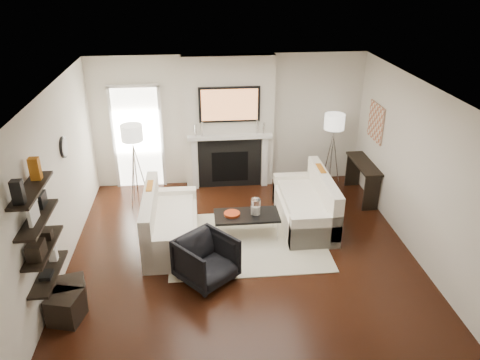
{
  "coord_description": "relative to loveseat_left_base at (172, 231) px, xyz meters",
  "views": [
    {
      "loc": [
        -0.66,
        -6.11,
        4.35
      ],
      "look_at": [
        0.0,
        0.6,
        1.15
      ],
      "focal_mm": 35.0,
      "sensor_mm": 36.0,
      "label": 1
    }
  ],
  "objects": [
    {
      "name": "room_envelope",
      "position": [
        1.14,
        -0.68,
        1.14
      ],
      "size": [
        6.0,
        6.0,
        6.0
      ],
      "color": "black",
      "rests_on": "ground"
    },
    {
      "name": "chimney_breast",
      "position": [
        1.14,
        2.2,
        1.14
      ],
      "size": [
        1.8,
        0.25,
        2.7
      ],
      "primitive_type": "cube",
      "color": "silver",
      "rests_on": "floor"
    },
    {
      "name": "fireplace_surround",
      "position": [
        1.14,
        2.06,
        0.31
      ],
      "size": [
        1.3,
        0.02,
        1.04
      ],
      "primitive_type": "cube",
      "color": "black",
      "rests_on": "floor"
    },
    {
      "name": "firebox",
      "position": [
        1.14,
        2.06,
        0.24
      ],
      "size": [
        0.75,
        0.02,
        0.65
      ],
      "primitive_type": "cube",
      "color": "black",
      "rests_on": "floor"
    },
    {
      "name": "mantel_pilaster_l",
      "position": [
        0.42,
        2.03,
        0.34
      ],
      "size": [
        0.12,
        0.08,
        1.1
      ],
      "primitive_type": "cube",
      "color": "white",
      "rests_on": "floor"
    },
    {
      "name": "mantel_pilaster_r",
      "position": [
        1.86,
        2.03,
        0.34
      ],
      "size": [
        0.12,
        0.08,
        1.1
      ],
      "primitive_type": "cube",
      "color": "white",
      "rests_on": "floor"
    },
    {
      "name": "mantel_shelf",
      "position": [
        1.14,
        2.01,
        0.91
      ],
      "size": [
        1.7,
        0.18,
        0.07
      ],
      "primitive_type": "cube",
      "color": "white",
      "rests_on": "chimney_breast"
    },
    {
      "name": "tv_body",
      "position": [
        1.14,
        2.04,
        1.57
      ],
      "size": [
        1.2,
        0.06,
        0.7
      ],
      "primitive_type": "cube",
      "color": "black",
      "rests_on": "chimney_breast"
    },
    {
      "name": "tv_screen",
      "position": [
        1.14,
        2.0,
        1.57
      ],
      "size": [
        1.1,
        0.0,
        0.62
      ],
      "primitive_type": "cube",
      "color": "#BF723F",
      "rests_on": "tv_body"
    },
    {
      "name": "candlestick_l_tall",
      "position": [
        0.59,
        2.02,
        1.09
      ],
      "size": [
        0.04,
        0.04,
        0.3
      ],
      "primitive_type": "cylinder",
      "color": "silver",
      "rests_on": "mantel_shelf"
    },
    {
      "name": "candlestick_l_short",
      "position": [
        0.46,
        2.02,
        1.06
      ],
      "size": [
        0.04,
        0.04,
        0.24
      ],
      "primitive_type": "cylinder",
      "color": "silver",
      "rests_on": "mantel_shelf"
    },
    {
      "name": "candlestick_r_tall",
      "position": [
        1.69,
        2.02,
        1.09
      ],
      "size": [
        0.04,
        0.04,
        0.3
      ],
      "primitive_type": "cylinder",
      "color": "silver",
      "rests_on": "mantel_shelf"
    },
    {
      "name": "candlestick_r_short",
      "position": [
        1.82,
        2.02,
        1.06
      ],
      "size": [
        0.04,
        0.04,
        0.24
      ],
      "primitive_type": "cylinder",
      "color": "silver",
      "rests_on": "mantel_shelf"
    },
    {
      "name": "hallway_panel",
      "position": [
        -0.71,
        2.3,
        0.84
      ],
      "size": [
        0.9,
        0.02,
        2.1
      ],
      "primitive_type": "cube",
      "color": "white",
      "rests_on": "floor"
    },
    {
      "name": "door_trim_l",
      "position": [
        -1.19,
        2.28,
        0.84
      ],
      "size": [
        0.06,
        0.06,
        2.16
      ],
      "primitive_type": "cube",
      "color": "white",
      "rests_on": "floor"
    },
    {
      "name": "door_trim_r",
      "position": [
        -0.23,
        2.28,
        0.84
      ],
      "size": [
        0.06,
        0.06,
        2.16
      ],
      "primitive_type": "cube",
      "color": "white",
      "rests_on": "floor"
    },
    {
      "name": "door_trim_top",
      "position": [
        -0.71,
        2.28,
        1.92
      ],
      "size": [
        1.02,
        0.06,
        0.06
      ],
      "primitive_type": "cube",
      "color": "white",
      "rests_on": "wall_back"
    },
    {
      "name": "rug",
      "position": [
        1.27,
        -0.11,
        -0.2
      ],
      "size": [
        2.6,
        2.0,
        0.01
      ],
      "primitive_type": "cube",
      "color": "beige",
      "rests_on": "floor"
    },
    {
      "name": "loveseat_left_base",
      "position": [
        0.0,
        0.0,
        0.0
      ],
      "size": [
        0.85,
        1.8,
        0.42
      ],
      "primitive_type": "cube",
      "color": "white",
      "rests_on": "floor"
    },
    {
      "name": "loveseat_left_back",
      "position": [
        -0.33,
        0.0,
        0.32
      ],
      "size": [
        0.18,
        1.8,
        0.8
      ],
      "primitive_type": "cube",
      "color": "white",
      "rests_on": "floor"
    },
    {
      "name": "loveseat_left_arm_n",
      "position": [
        0.0,
        -0.81,
        0.09
      ],
      "size": [
        0.85,
        0.18,
        0.6
      ],
      "primitive_type": "cube",
      "color": "white",
      "rests_on": "floor"
    },
    {
      "name": "loveseat_left_arm_s",
      "position": [
        0.0,
        0.81,
        0.09
      ],
      "size": [
        0.85,
        0.18,
        0.6
      ],
      "primitive_type": "cube",
      "color": "white",
      "rests_on": "floor"
    },
    {
      "name": "loveseat_left_cushion",
      "position": [
        0.05,
        -0.0,
        0.26
      ],
      "size": [
        0.63,
        1.44,
        0.1
      ],
      "primitive_type": "cube",
      "color": "white",
      "rests_on": "loveseat_left_base"
    },
    {
      "name": "pillow_left_orange",
      "position": [
        -0.33,
        0.3,
        0.52
      ],
      "size": [
        0.1,
        0.42,
        0.42
      ],
      "primitive_type": "cube",
      "color": "#B66616",
      "rests_on": "loveseat_left_cushion"
    },
    {
      "name": "pillow_left_charcoal",
      "position": [
        -0.33,
        -0.3,
        0.51
      ],
      "size": [
        0.1,
        0.4,
        0.4
      ],
      "primitive_type": "cube",
      "color": "black",
      "rests_on": "loveseat_left_cushion"
    },
    {
      "name": "loveseat_right_base",
      "position": [
        2.35,
        0.42,
        0.0
      ],
      "size": [
        0.85,
        1.8,
        0.42
      ],
      "primitive_type": "cube",
      "color": "white",
      "rests_on": "floor"
    },
    {
      "name": "loveseat_right_back",
      "position": [
        2.68,
        0.42,
        0.32
      ],
      "size": [
        0.18,
        1.8,
        0.8
      ],
      "primitive_type": "cube",
      "color": "white",
      "rests_on": "floor"
    },
    {
      "name": "loveseat_right_arm_n",
      "position": [
        2.35,
        -0.39,
        0.09
      ],
      "size": [
        0.85,
        0.18,
        0.6
      ],
      "primitive_type": "cube",
      "color": "white",
      "rests_on": "floor"
    },
    {
      "name": "loveseat_right_arm_s",
      "position": [
        2.35,
        1.23,
        0.09
      ],
      "size": [
        0.85,
        0.18,
        0.6
      ],
      "primitive_type": "cube",
      "color": "white",
      "rests_on": "floor"
    },
    {
      "name": "loveseat_right_cushion",
      "position": [
        2.3,
        0.42,
        0.26
      ],
      "size": [
        0.63,
        1.44,
        0.1
      ],
      "primitive_type": "cube",
      "color": "white",
      "rests_on": "loveseat_right_base"
    },
    {
      "name": "pillow_right_orange",
      "position": [
        2.68,
        0.72,
        0.52
      ],
      "size": [
        0.1,
        0.42,
        0.42
      ],
      "primitive_type": "cube",
      "color": "#B66616",
      "rests_on": "loveseat_right_cushion"
    },
    {
      "name": "pillow_right_charcoal",
      "position": [
        2.68,
        0.12,
        0.51
      ],
      "size": [
        0.1,
        0.4,
        0.4
      ],
      "primitive_type": "cube",
      "color": "black",
      "rests_on": "loveseat_right_cushion"
    },
    {
      "name": "coffee_table",
      "position": [
        1.27,
        0.08,
        0.19
      ],
      "size": [
        1.1,
        0.55,
        0.04
      ],
      "primitive_type": "cube",
      "color": "black",
      "rests_on": "floor"
    },
    {
      "name": "coffee_leg_nw",
      "position": [
        0.77,
        -0.14,
        -0.02
      ],
      "size": [
        0.02,
        0.02,
        0.38
      ],
      "primitive_type": "cylinder",
      "color": "silver",
      "rests_on": "floor"
    },
    {
      "name": "coffee_leg_ne",
      "position": [
        1.77,
        -0.14,
        -0.02
      ],
      "size": [
        0.02,
        0.02,
        0.38
      ],
      "primitive_type": "cylinder",
      "color": "silver",
      "rests_on": "floor"
    },
    {
      "name": "coffee_leg_sw",
      "position": [
        0.77,
        0.3,
        -0.02
      ],
      "size": [
        0.02,
        0.02,
        0.38
      ],
      "primitive_type": "cylinder",
      "color": "silver",
      "rests_on": "floor"
    },
    {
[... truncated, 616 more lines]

